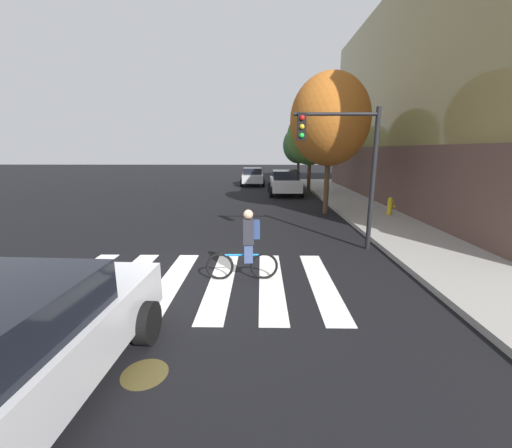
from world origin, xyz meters
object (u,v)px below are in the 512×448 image
Objects in this scene: fire_hydrant at (390,206)px; street_tree_mid at (310,138)px; sedan_near at (4,354)px; cyclist at (247,245)px; street_tree_near at (330,120)px; street_tree_far at (299,145)px; sedan_mid at (285,182)px; traffic_light_near at (346,155)px; manhole_cover at (145,374)px; sedan_far at (252,176)px.

street_tree_mid is (-2.54, 7.77, 3.28)m from fire_hydrant.
cyclist is at bearing 57.96° from sedan_near.
street_tree_near is 14.07m from street_tree_far.
traffic_light_near is at bearing -86.20° from sedan_mid.
traffic_light_near is (2.80, 2.41, 2.02)m from cyclist.
traffic_light_near is at bearing 54.36° from manhole_cover.
street_tree_near is at bearing -72.92° from sedan_far.
street_tree_near is at bearing 66.87° from cyclist.
traffic_light_near is at bearing -92.63° from street_tree_far.
traffic_light_near is 5.89m from street_tree_near.
manhole_cover is at bearing -101.11° from street_tree_far.
cyclist reaches higher than fire_hydrant.
cyclist is 0.41× the size of traffic_light_near.
street_tree_far is at bearing 87.37° from traffic_light_near.
street_tree_mid is (1.65, 0.02, 2.97)m from sedan_mid.
sedan_near reaches higher than fire_hydrant.
traffic_light_near reaches higher than sedan_far.
fire_hydrant reaches higher than manhole_cover.
traffic_light_near is 0.83× the size of street_tree_far.
sedan_far is 20.72m from cyclist.
sedan_far is at bearing 85.22° from sedan_near.
street_tree_mid is at bearing -90.66° from street_tree_far.
sedan_near is at bearing -129.63° from traffic_light_near.
sedan_near is 0.83× the size of street_tree_mid.
sedan_far is at bearing 124.96° from street_tree_mid.
fire_hydrant is (6.61, -13.58, -0.24)m from sedan_far.
manhole_cover is 26.10m from street_tree_far.
traffic_light_near is at bearing -93.76° from street_tree_mid.
sedan_mid is 8.82m from fire_hydrant.
sedan_far is (-2.42, 5.83, -0.07)m from sedan_mid.
traffic_light_near reaches higher than sedan_mid.
manhole_cover is 24.03m from sedan_far.
street_tree_mid is (4.90, 18.19, 3.81)m from manhole_cover.
sedan_mid is 0.93× the size of street_tree_far.
street_tree_near is (-2.72, 0.94, 3.81)m from fire_hydrant.
cyclist is at bearing -103.67° from street_tree_mid.
sedan_near is at bearing -94.78° from sedan_far.
street_tree_mid is (3.63, 14.90, 2.97)m from cyclist.
sedan_mid reaches higher than manhole_cover.
fire_hydrant is 4.77m from street_tree_near.
sedan_mid is at bearing 118.40° from fire_hydrant.
traffic_light_near is (0.83, -12.48, 2.02)m from sedan_mid.
sedan_mid is at bearing 93.80° from traffic_light_near.
sedan_far is 5.59× the size of fire_hydrant.
fire_hydrant is (3.36, 4.73, -2.33)m from traffic_light_near.
street_tree_mid reaches higher than fire_hydrant.
traffic_light_near is at bearing -79.95° from sedan_far.
manhole_cover is at bearing -100.14° from sedan_mid.
street_tree_near reaches higher than sedan_far.
sedan_far is at bearing 107.08° from street_tree_near.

